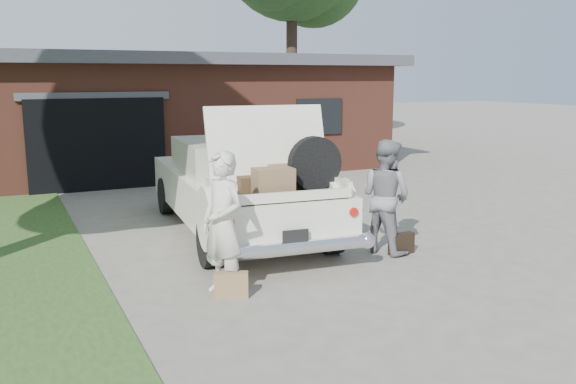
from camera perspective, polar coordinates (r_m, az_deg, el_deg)
name	(u,v)px	position (r m, az deg, el deg)	size (l,w,h in m)	color
ground	(307,279)	(8.38, 1.79, -8.11)	(90.00, 90.00, 0.00)	gray
house	(163,111)	(19.11, -11.60, 7.47)	(12.80, 7.80, 3.30)	brown
sedan	(239,186)	(10.68, -4.62, 0.59)	(2.64, 5.77, 2.29)	white
woman_left	(223,224)	(7.63, -6.12, -2.96)	(0.66, 0.43, 1.82)	silver
woman_right	(386,196)	(9.53, 9.11, -0.40)	(0.86, 0.67, 1.77)	gray
suitcase_left	(231,285)	(7.68, -5.33, -8.66)	(0.42, 0.13, 0.33)	#9A774E
suitcase_right	(401,244)	(9.61, 10.56, -4.78)	(0.42, 0.13, 0.33)	black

